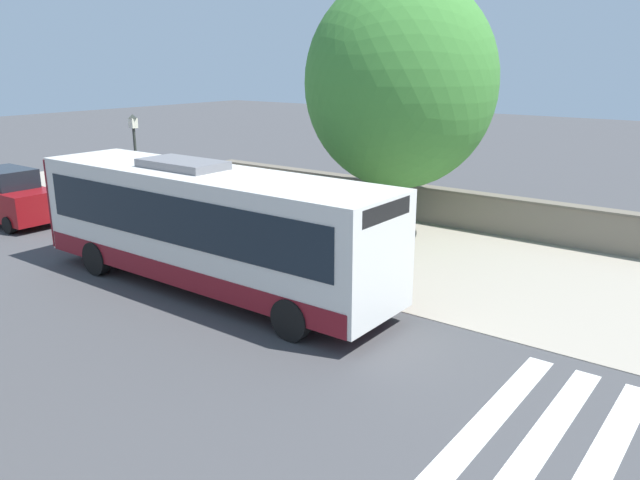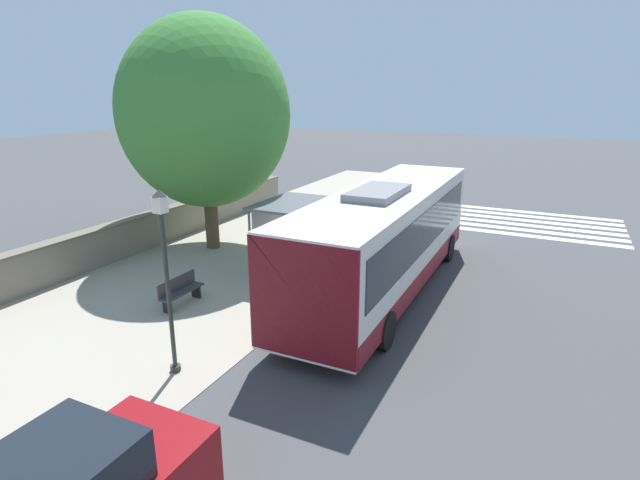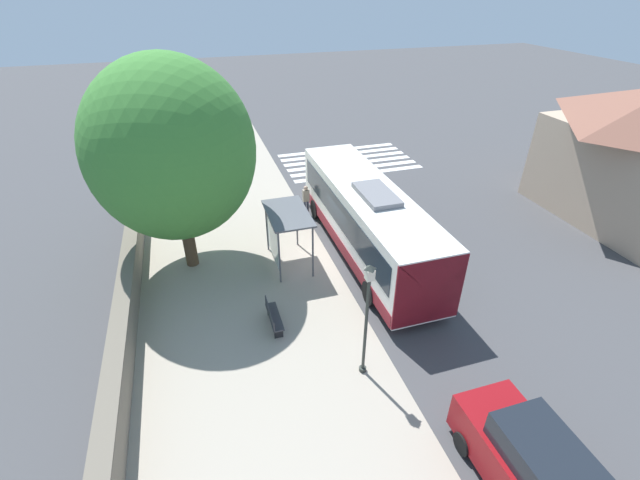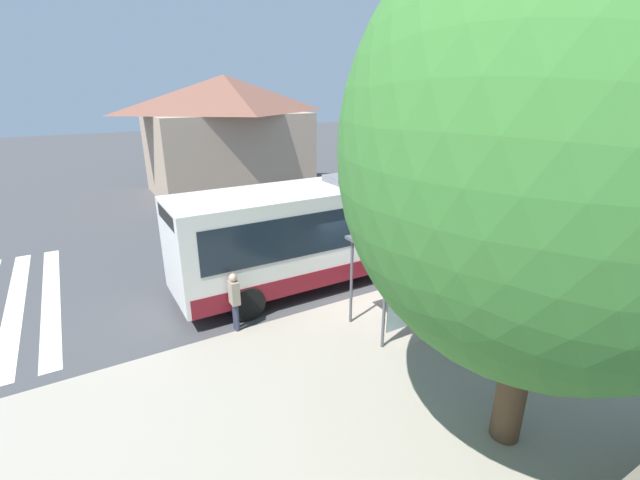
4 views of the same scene
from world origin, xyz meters
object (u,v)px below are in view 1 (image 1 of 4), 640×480
bus_shelter (299,192)px  street_lamp_near (136,163)px  shade_tree (400,83)px  bus (207,225)px  bench (242,217)px  pedestrian (377,270)px  parked_car_behind_bus (9,197)px

bus_shelter → street_lamp_near: size_ratio=0.70×
shade_tree → street_lamp_near: bearing=-57.9°
bus_shelter → bus: bearing=-3.3°
bus_shelter → bench: size_ratio=1.86×
bench → shade_tree: (-2.66, 5.07, 4.89)m
bus → street_lamp_near: bearing=-112.7°
street_lamp_near → pedestrian: bearing=84.0°
street_lamp_near → bus: bearing=67.3°
pedestrian → parked_car_behind_bus: parked_car_behind_bus is taller
bus_shelter → shade_tree: 5.32m
pedestrian → street_lamp_near: street_lamp_near is taller
pedestrian → street_lamp_near: 11.26m
pedestrian → street_lamp_near: (-1.16, -11.09, 1.54)m
pedestrian → bench: 8.88m
bus → street_lamp_near: 7.22m
bench → street_lamp_near: 4.30m
bus → shade_tree: (-7.80, 1.39, 3.54)m
bench → bus: bearing=35.6°
bench → shade_tree: size_ratio=0.18×
pedestrian → parked_car_behind_bus: 15.99m
shade_tree → bench: bearing=-62.3°
shade_tree → parked_car_behind_bus: shade_tree is taller
street_lamp_near → shade_tree: 9.88m
shade_tree → bus_shelter: bearing=-16.1°
bus_shelter → shade_tree: bearing=163.9°
parked_car_behind_bus → street_lamp_near: bearing=116.4°
bus → street_lamp_near: (-2.78, -6.63, 0.71)m
bench → parked_car_behind_bus: 9.16m
pedestrian → bench: size_ratio=1.05×
bus_shelter → bench: bus_shelter is taller
street_lamp_near → shade_tree: shade_tree is taller
street_lamp_near → parked_car_behind_bus: (2.40, -4.85, -1.51)m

